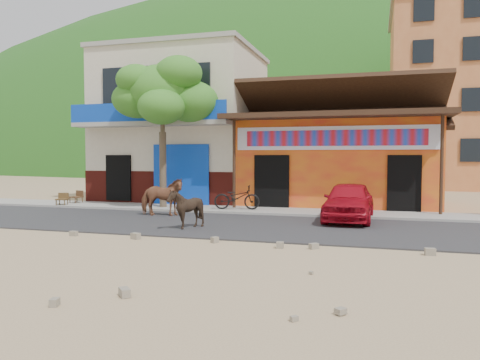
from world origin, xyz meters
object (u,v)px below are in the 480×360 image
Objects in this scene: cow_dark at (186,208)px; cafe_chair_right at (62,194)px; red_car at (349,201)px; cafe_chair_left at (76,191)px; cow_tan at (162,197)px; tree at (163,132)px; scooter at (237,197)px.

cow_dark reaches higher than cafe_chair_right.
cow_dark is 8.29m from cafe_chair_right.
red_car is 11.89m from cafe_chair_left.
cow_tan is at bearing -32.71° from cafe_chair_right.
cow_tan is 3.13m from cow_dark.
cafe_chair_left is (-4.40, 0.45, -2.51)m from tree.
tree is 1.60× the size of red_car.
scooter is 1.89× the size of cafe_chair_right.
red_car reaches higher than cafe_chair_left.
cow_tan reaches higher than scooter.
cow_dark is 1.27× the size of cafe_chair_right.
red_car is at bearing -93.85° from cow_tan.
tree is at bearing -10.30° from cafe_chair_right.
red_car is 11.79m from cafe_chair_right.
tree reaches higher than cafe_chair_right.
tree is at bearing 79.26° from scooter.
cow_tan is 2.96m from scooter.
cafe_chair_right is at bearing -173.52° from tree.
scooter is (2.18, 2.00, -0.13)m from cow_tan.
cow_dark is at bearing -151.21° from cow_tan.
red_car reaches higher than scooter.
red_car is at bearing 8.14° from cafe_chair_left.
tree reaches higher than cafe_chair_left.
cafe_chair_right is (-5.32, 1.52, -0.13)m from cow_tan.
cow_tan is 1.63× the size of cafe_chair_left.
cow_dark is 4.45m from scooter.
cafe_chair_right is (-7.28, 3.95, -0.05)m from cow_dark.
cow_tan is at bearing -65.49° from tree.
red_car is (7.36, -1.32, -2.44)m from tree.
cafe_chair_right is at bearing 177.51° from red_car.
cafe_chair_left is (-7.28, 4.91, -0.02)m from cow_dark.
scooter is 7.52m from cafe_chair_right.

